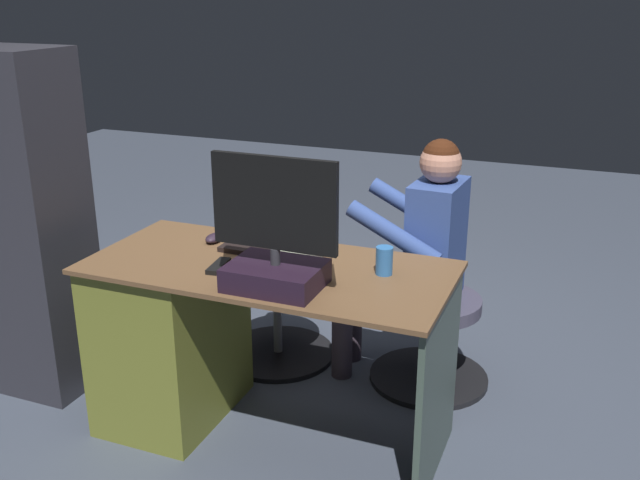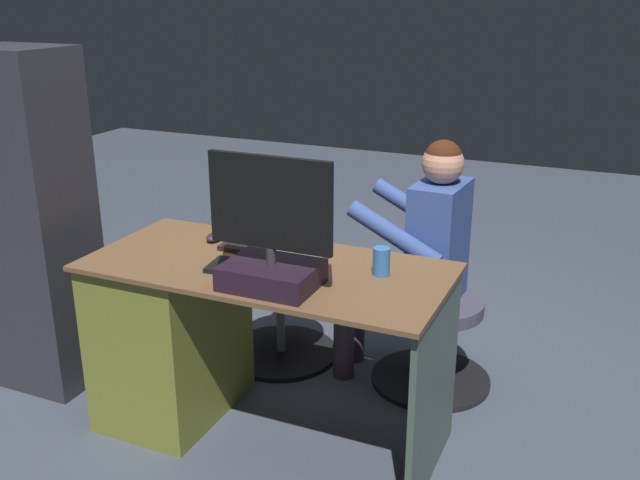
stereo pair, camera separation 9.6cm
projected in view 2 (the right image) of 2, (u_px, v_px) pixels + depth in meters
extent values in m
plane|color=#434B5B|center=(304.00, 394.00, 3.30)|extent=(10.00, 10.00, 0.00)
cube|color=brown|center=(266.00, 267.00, 2.76)|extent=(1.41, 0.66, 0.02)
cube|color=olive|center=(172.00, 333.00, 3.07)|extent=(0.45, 0.61, 0.74)
cube|color=#44564A|center=(434.00, 390.00, 2.63)|extent=(0.02, 0.60, 0.74)
cube|color=black|center=(272.00, 275.00, 2.55)|extent=(0.33, 0.26, 0.09)
cylinder|color=#333338|center=(271.00, 256.00, 2.53)|extent=(0.04, 0.04, 0.06)
cube|color=black|center=(270.00, 203.00, 2.46)|extent=(0.47, 0.02, 0.33)
cube|color=black|center=(272.00, 202.00, 2.47)|extent=(0.43, 0.00, 0.30)
cube|color=black|center=(271.00, 250.00, 2.88)|extent=(0.42, 0.14, 0.02)
ellipsoid|color=#2E212F|center=(215.00, 237.00, 3.01)|extent=(0.06, 0.10, 0.04)
cylinder|color=#3372BF|center=(381.00, 261.00, 2.65)|extent=(0.06, 0.06, 0.11)
cube|color=black|center=(217.00, 265.00, 2.74)|extent=(0.06, 0.15, 0.02)
cube|color=beige|center=(279.00, 269.00, 2.69)|extent=(0.23, 0.31, 0.02)
cylinder|color=black|center=(281.00, 352.00, 3.65)|extent=(0.57, 0.57, 0.03)
cylinder|color=gray|center=(281.00, 320.00, 3.58)|extent=(0.04, 0.04, 0.34)
cylinder|color=maroon|center=(280.00, 283.00, 3.52)|extent=(0.44, 0.44, 0.06)
ellipsoid|color=#A2784A|center=(279.00, 258.00, 3.47)|extent=(0.19, 0.16, 0.20)
sphere|color=#A2784A|center=(279.00, 228.00, 3.42)|extent=(0.15, 0.15, 0.15)
sphere|color=beige|center=(285.00, 226.00, 3.48)|extent=(0.06, 0.06, 0.06)
sphere|color=#A2784A|center=(288.00, 218.00, 3.38)|extent=(0.06, 0.06, 0.06)
sphere|color=#A2784A|center=(269.00, 215.00, 3.42)|extent=(0.06, 0.06, 0.06)
cylinder|color=#A2784A|center=(300.00, 251.00, 3.45)|extent=(0.06, 0.15, 0.10)
cylinder|color=#A2784A|center=(266.00, 246.00, 3.53)|extent=(0.06, 0.15, 0.10)
cylinder|color=#A2784A|center=(298.00, 265.00, 3.57)|extent=(0.06, 0.12, 0.06)
cylinder|color=#A2784A|center=(281.00, 262.00, 3.61)|extent=(0.06, 0.12, 0.06)
cylinder|color=black|center=(430.00, 379.00, 3.40)|extent=(0.56, 0.56, 0.03)
cylinder|color=gray|center=(432.00, 344.00, 3.34)|extent=(0.04, 0.04, 0.34)
cylinder|color=#464256|center=(435.00, 305.00, 3.27)|extent=(0.45, 0.45, 0.06)
cube|color=#375197|center=(438.00, 243.00, 3.17)|extent=(0.22, 0.33, 0.55)
sphere|color=tan|center=(443.00, 163.00, 3.05)|extent=(0.18, 0.18, 0.18)
sphere|color=#411F0F|center=(443.00, 159.00, 3.04)|extent=(0.17, 0.17, 0.17)
cylinder|color=#375197|center=(394.00, 235.00, 3.01)|extent=(0.43, 0.10, 0.25)
cylinder|color=#375197|center=(415.00, 209.00, 3.36)|extent=(0.43, 0.10, 0.25)
cylinder|color=#433743|center=(387.00, 296.00, 3.24)|extent=(0.41, 0.14, 0.11)
cylinder|color=#433743|center=(344.00, 335.00, 3.38)|extent=(0.10, 0.10, 0.43)
cylinder|color=#433743|center=(397.00, 282.00, 3.40)|extent=(0.41, 0.14, 0.11)
cylinder|color=#433743|center=(355.00, 320.00, 3.54)|extent=(0.10, 0.10, 0.43)
cube|color=#2E2D35|center=(35.00, 224.00, 3.19)|extent=(0.44, 0.36, 1.54)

